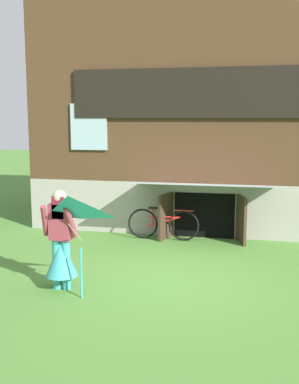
# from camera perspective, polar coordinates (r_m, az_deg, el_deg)

# --- Properties ---
(ground_plane) EXTENTS (60.00, 60.00, 0.00)m
(ground_plane) POSITION_cam_1_polar(r_m,az_deg,el_deg) (8.35, 2.11, -10.42)
(ground_plane) COLOR #4C7F33
(log_house) EXTENTS (8.05, 6.41, 5.59)m
(log_house) POSITION_cam_1_polar(r_m,az_deg,el_deg) (13.47, 6.49, 9.02)
(log_house) COLOR #9E998E
(log_house) RESTS_ON ground_plane
(person) EXTENTS (0.61, 0.53, 1.65)m
(person) POSITION_cam_1_polar(r_m,az_deg,el_deg) (7.77, -10.71, -6.69)
(person) COLOR teal
(person) RESTS_ON ground_plane
(kite) EXTENTS (0.82, 0.90, 1.53)m
(kite) POSITION_cam_1_polar(r_m,az_deg,el_deg) (7.02, -9.85, -3.51)
(kite) COLOR #2DB2CC
(kite) RESTS_ON ground_plane
(bicycle_red) EXTENTS (1.66, 0.08, 0.76)m
(bicycle_red) POSITION_cam_1_polar(r_m,az_deg,el_deg) (10.79, 1.65, -3.90)
(bicycle_red) COLOR black
(bicycle_red) RESTS_ON ground_plane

